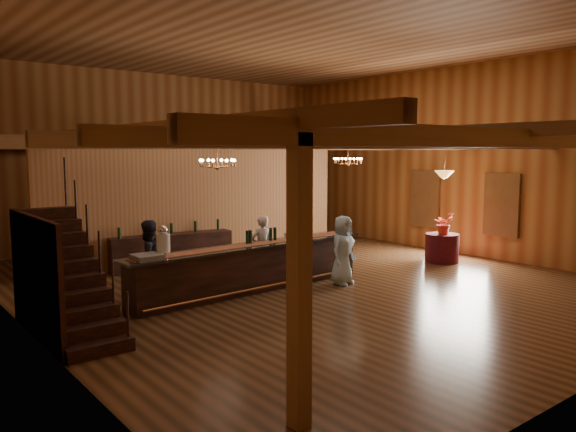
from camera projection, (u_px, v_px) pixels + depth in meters
floor at (298, 280)px, 13.23m from camera, size 14.00×14.00×0.00m
ceiling at (299, 40)px, 12.60m from camera, size 14.00×14.00×0.00m
wall_back at (163, 160)px, 18.38m from camera, size 12.00×0.10×5.50m
wall_left at (17, 167)px, 9.22m from camera, size 0.10×14.00×5.50m
wall_right at (455, 160)px, 16.61m from camera, size 0.10×14.00×5.50m
beam_grid at (285, 142)px, 13.26m from camera, size 11.90×13.90×0.39m
support_posts at (313, 214)px, 12.66m from camera, size 9.20×10.20×3.20m
partition_wall at (204, 205)px, 15.48m from camera, size 9.00×0.18×3.10m
window_right_front at (502, 205)px, 15.47m from camera, size 0.12×1.05×1.75m
window_right_back at (425, 199)px, 17.50m from camera, size 0.12×1.05×1.75m
staircase at (70, 275)px, 9.18m from camera, size 1.00×2.80×2.00m
backroom_boxes at (178, 233)px, 17.28m from camera, size 4.10×0.60×1.10m
tasting_bar at (253, 267)px, 12.17m from camera, size 6.08×1.10×1.02m
beverage_dispenser at (163, 242)px, 10.72m from camera, size 0.26×0.26×0.60m
glass_rack_tray at (147, 257)px, 10.42m from camera, size 0.50×0.50×0.10m
raffle_drum at (342, 226)px, 13.87m from camera, size 0.34×0.24×0.30m
bar_bottle_0 at (247, 237)px, 12.15m from camera, size 0.07×0.07×0.30m
bar_bottle_1 at (250, 237)px, 12.20m from camera, size 0.07×0.07×0.30m
bar_bottle_2 at (271, 234)px, 12.58m from camera, size 0.07×0.07×0.30m
bar_bottle_3 at (275, 234)px, 12.66m from camera, size 0.07×0.07×0.30m
backbar_shelf at (172, 251)px, 14.52m from camera, size 3.22×0.89×0.90m
round_table at (442, 248)px, 15.32m from camera, size 0.90×0.90×0.78m
chandelier_left at (217, 163)px, 12.34m from camera, size 0.80×0.80×0.59m
chandelier_right at (348, 161)px, 15.99m from camera, size 0.80×0.80×0.60m
pendant_lamp at (444, 174)px, 15.09m from camera, size 0.52×0.52×0.90m
bartender at (262, 248)px, 13.16m from camera, size 0.60×0.43×1.53m
staff_second at (148, 259)px, 11.55m from camera, size 0.89×0.76×1.61m
guest at (343, 250)px, 12.72m from camera, size 0.88×0.70×1.57m
floor_plant at (302, 228)px, 17.75m from camera, size 0.79×0.72×1.18m
table_flowers at (444, 223)px, 15.14m from camera, size 0.58×0.51×0.60m
table_vase at (444, 228)px, 15.31m from camera, size 0.18×0.18×0.32m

